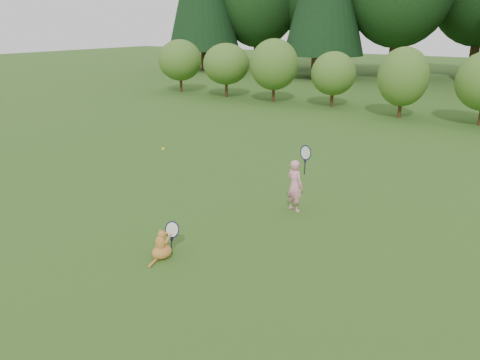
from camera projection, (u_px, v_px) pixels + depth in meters
The scene contains 5 objects.
ground at pixel (207, 226), 8.56m from camera, with size 100.00×100.00×0.00m, color #214B15.
shrub_row at pixel (405, 80), 18.42m from camera, with size 28.00×3.00×2.80m, color #466A21, non-canonical shape.
child at pixel (295, 184), 9.10m from camera, with size 0.60×0.35×1.55m.
cat at pixel (162, 243), 7.34m from camera, with size 0.37×0.70×0.65m.
tennis_ball at pixel (163, 149), 9.45m from camera, with size 0.07×0.07×0.07m.
Camera 1 is at (4.80, -6.23, 3.54)m, focal length 35.00 mm.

